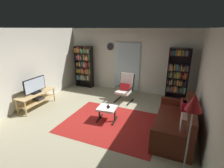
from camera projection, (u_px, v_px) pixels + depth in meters
ground_plane at (97, 121)px, 4.93m from camera, size 7.02×7.02×0.00m
wall_back at (129, 61)px, 7.07m from camera, size 5.60×0.06×2.60m
wall_left at (23, 70)px, 5.51m from camera, size 0.06×6.00×2.60m
wall_right at (211, 93)px, 3.54m from camera, size 0.06×6.00×2.60m
glass_door_panel at (127, 67)px, 7.11m from camera, size 1.10×0.01×2.00m
area_rug at (111, 123)px, 4.85m from camera, size 2.65×2.11×0.01m
tv_stand at (37, 98)px, 5.75m from camera, size 0.47×1.37×0.52m
television at (35, 86)px, 5.60m from camera, size 0.20×0.86×0.52m
bookshelf_near_tv at (84, 66)px, 7.65m from camera, size 0.80×0.30×1.85m
bookshelf_near_sofa at (178, 74)px, 6.24m from camera, size 0.75×0.30×1.93m
leather_sofa at (177, 123)px, 4.25m from camera, size 0.87×1.97×0.88m
lounge_armchair at (125, 87)px, 6.23m from camera, size 0.61×0.69×1.02m
ottoman at (107, 109)px, 4.90m from camera, size 0.56×0.52×0.42m
tv_remote at (108, 106)px, 4.95m from camera, size 0.06×0.15×0.02m
cell_phone at (108, 107)px, 4.86m from camera, size 0.08×0.14×0.01m
floor_lamp_by_sofa at (193, 112)px, 2.35m from camera, size 0.24×0.24×1.75m
wall_clock at (110, 47)px, 7.12m from camera, size 0.29×0.03×0.29m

